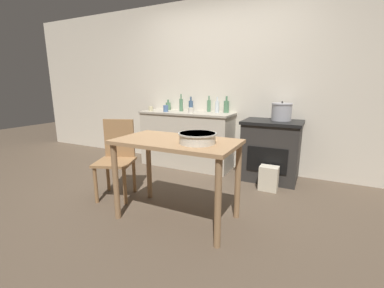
{
  "coord_description": "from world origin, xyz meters",
  "views": [
    {
      "loc": [
        1.39,
        -2.26,
        1.29
      ],
      "look_at": [
        0.0,
        0.53,
        0.57
      ],
      "focal_mm": 24.0,
      "sensor_mm": 36.0,
      "label": 1
    }
  ],
  "objects_px": {
    "stock_pot": "(282,112)",
    "cup_far_right": "(191,111)",
    "cup_mid_right": "(166,109)",
    "bottle_center_left": "(209,106)",
    "bottle_mid_left": "(226,106)",
    "mixing_bowl_large": "(197,138)",
    "bottle_center": "(191,106)",
    "cup_right": "(151,109)",
    "work_table": "(177,153)",
    "chair": "(117,156)",
    "stove": "(271,150)",
    "bottle_left": "(181,105)",
    "bottle_far_left": "(217,107)",
    "flour_sack": "(269,178)",
    "bottle_center_right": "(168,106)"
  },
  "relations": [
    {
      "from": "bottle_mid_left",
      "to": "bottle_center_left",
      "type": "relative_size",
      "value": 1.0
    },
    {
      "from": "stock_pot",
      "to": "cup_mid_right",
      "type": "bearing_deg",
      "value": -174.79
    },
    {
      "from": "bottle_center_left",
      "to": "bottle_center_right",
      "type": "distance_m",
      "value": 0.74
    },
    {
      "from": "chair",
      "to": "bottle_center",
      "type": "height_order",
      "value": "bottle_center"
    },
    {
      "from": "bottle_center",
      "to": "cup_right",
      "type": "bearing_deg",
      "value": -153.82
    },
    {
      "from": "cup_far_right",
      "to": "mixing_bowl_large",
      "type": "bearing_deg",
      "value": -61.14
    },
    {
      "from": "bottle_center_left",
      "to": "cup_mid_right",
      "type": "distance_m",
      "value": 0.68
    },
    {
      "from": "bottle_left",
      "to": "chair",
      "type": "bearing_deg",
      "value": -92.36
    },
    {
      "from": "chair",
      "to": "bottle_center_right",
      "type": "relative_size",
      "value": 5.2
    },
    {
      "from": "bottle_mid_left",
      "to": "work_table",
      "type": "bearing_deg",
      "value": -86.32
    },
    {
      "from": "chair",
      "to": "bottle_left",
      "type": "bearing_deg",
      "value": 66.5
    },
    {
      "from": "work_table",
      "to": "flour_sack",
      "type": "distance_m",
      "value": 1.39
    },
    {
      "from": "chair",
      "to": "bottle_center",
      "type": "bearing_deg",
      "value": 61.62
    },
    {
      "from": "mixing_bowl_large",
      "to": "cup_mid_right",
      "type": "bearing_deg",
      "value": 130.23
    },
    {
      "from": "chair",
      "to": "bottle_far_left",
      "type": "height_order",
      "value": "bottle_far_left"
    },
    {
      "from": "bottle_center",
      "to": "stock_pot",
      "type": "bearing_deg",
      "value": -4.83
    },
    {
      "from": "flour_sack",
      "to": "cup_mid_right",
      "type": "relative_size",
      "value": 2.99
    },
    {
      "from": "bottle_mid_left",
      "to": "chair",
      "type": "bearing_deg",
      "value": -117.14
    },
    {
      "from": "bottle_center",
      "to": "cup_far_right",
      "type": "xyz_separation_m",
      "value": [
        0.17,
        -0.34,
        -0.05
      ]
    },
    {
      "from": "bottle_center_left",
      "to": "bottle_mid_left",
      "type": "bearing_deg",
      "value": -5.29
    },
    {
      "from": "bottle_far_left",
      "to": "work_table",
      "type": "bearing_deg",
      "value": -81.75
    },
    {
      "from": "chair",
      "to": "bottle_far_left",
      "type": "relative_size",
      "value": 3.74
    },
    {
      "from": "bottle_center_left",
      "to": "cup_right",
      "type": "height_order",
      "value": "bottle_center_left"
    },
    {
      "from": "work_table",
      "to": "bottle_center",
      "type": "bearing_deg",
      "value": 112.52
    },
    {
      "from": "bottle_mid_left",
      "to": "mixing_bowl_large",
      "type": "bearing_deg",
      "value": -78.88
    },
    {
      "from": "cup_mid_right",
      "to": "cup_far_right",
      "type": "relative_size",
      "value": 1.19
    },
    {
      "from": "mixing_bowl_large",
      "to": "bottle_far_left",
      "type": "bearing_deg",
      "value": 105.58
    },
    {
      "from": "bottle_center_right",
      "to": "cup_mid_right",
      "type": "xyz_separation_m",
      "value": [
        0.13,
        -0.29,
        -0.02
      ]
    },
    {
      "from": "bottle_far_left",
      "to": "bottle_center_left",
      "type": "bearing_deg",
      "value": 155.79
    },
    {
      "from": "bottle_far_left",
      "to": "cup_far_right",
      "type": "xyz_separation_m",
      "value": [
        -0.3,
        -0.3,
        -0.05
      ]
    },
    {
      "from": "chair",
      "to": "mixing_bowl_large",
      "type": "bearing_deg",
      "value": -31.78
    },
    {
      "from": "mixing_bowl_large",
      "to": "cup_far_right",
      "type": "height_order",
      "value": "cup_far_right"
    },
    {
      "from": "bottle_mid_left",
      "to": "bottle_left",
      "type": "bearing_deg",
      "value": -172.99
    },
    {
      "from": "stock_pot",
      "to": "mixing_bowl_large",
      "type": "distance_m",
      "value": 1.7
    },
    {
      "from": "work_table",
      "to": "bottle_center",
      "type": "xyz_separation_m",
      "value": [
        -0.71,
        1.71,
        0.3
      ]
    },
    {
      "from": "stock_pot",
      "to": "cup_far_right",
      "type": "relative_size",
      "value": 3.12
    },
    {
      "from": "cup_mid_right",
      "to": "bottle_left",
      "type": "bearing_deg",
      "value": 49.31
    },
    {
      "from": "stock_pot",
      "to": "cup_mid_right",
      "type": "height_order",
      "value": "stock_pot"
    },
    {
      "from": "stove",
      "to": "work_table",
      "type": "bearing_deg",
      "value": -112.07
    },
    {
      "from": "work_table",
      "to": "bottle_center",
      "type": "relative_size",
      "value": 4.94
    },
    {
      "from": "stock_pot",
      "to": "cup_far_right",
      "type": "distance_m",
      "value": 1.27
    },
    {
      "from": "stove",
      "to": "bottle_center",
      "type": "bearing_deg",
      "value": 171.9
    },
    {
      "from": "work_table",
      "to": "chair",
      "type": "height_order",
      "value": "chair"
    },
    {
      "from": "stove",
      "to": "bottle_left",
      "type": "distance_m",
      "value": 1.57
    },
    {
      "from": "stock_pot",
      "to": "cup_right",
      "type": "height_order",
      "value": "stock_pot"
    },
    {
      "from": "work_table",
      "to": "bottle_center_left",
      "type": "relative_size",
      "value": 4.6
    },
    {
      "from": "work_table",
      "to": "bottle_left",
      "type": "height_order",
      "value": "bottle_left"
    },
    {
      "from": "cup_mid_right",
      "to": "work_table",
      "type": "bearing_deg",
      "value": -54.74
    },
    {
      "from": "bottle_center_left",
      "to": "cup_mid_right",
      "type": "xyz_separation_m",
      "value": [
        -0.6,
        -0.31,
        -0.04
      ]
    },
    {
      "from": "bottle_mid_left",
      "to": "cup_far_right",
      "type": "xyz_separation_m",
      "value": [
        -0.43,
        -0.35,
        -0.05
      ]
    }
  ]
}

